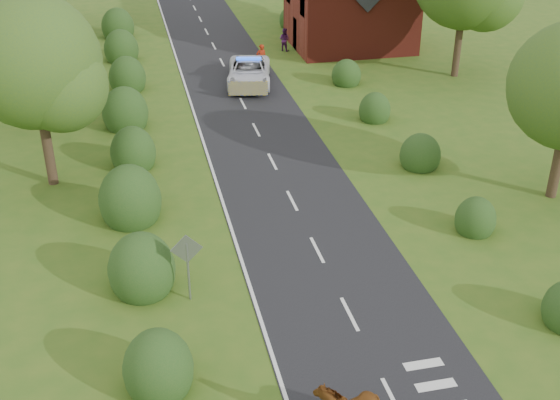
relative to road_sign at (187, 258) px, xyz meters
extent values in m
plane|color=#375D19|center=(5.00, -2.00, -1.65)|extent=(120.00, 120.00, 0.00)
cube|color=black|center=(5.00, 13.00, -1.64)|extent=(6.00, 70.00, 0.02)
cube|color=white|center=(5.00, -6.00, -1.63)|extent=(0.12, 1.80, 0.01)
cube|color=white|center=(5.00, -2.00, -1.63)|extent=(0.12, 1.80, 0.01)
cube|color=white|center=(5.00, 2.00, -1.63)|extent=(0.12, 1.80, 0.01)
cube|color=white|center=(5.00, 6.00, -1.63)|extent=(0.12, 1.80, 0.01)
cube|color=white|center=(5.00, 10.00, -1.63)|extent=(0.12, 1.80, 0.01)
cube|color=white|center=(5.00, 14.00, -1.63)|extent=(0.12, 1.80, 0.01)
cube|color=white|center=(5.00, 18.00, -1.63)|extent=(0.12, 1.80, 0.01)
cube|color=white|center=(5.00, 22.00, -1.63)|extent=(0.12, 1.80, 0.01)
cube|color=white|center=(5.00, 26.00, -1.63)|extent=(0.12, 1.80, 0.01)
cube|color=white|center=(5.00, 30.00, -1.63)|extent=(0.12, 1.80, 0.01)
cube|color=white|center=(5.00, 34.00, -1.63)|extent=(0.12, 1.80, 0.01)
cube|color=white|center=(5.00, 38.00, -1.63)|extent=(0.12, 1.80, 0.01)
cube|color=white|center=(5.00, 42.00, -1.63)|extent=(0.12, 1.80, 0.01)
cube|color=white|center=(2.10, 13.00, -1.63)|extent=(0.12, 70.00, 0.01)
cube|color=white|center=(6.40, -5.70, -1.63)|extent=(1.20, 0.35, 0.01)
cube|color=white|center=(6.40, -4.80, -1.63)|extent=(1.20, 0.35, 0.01)
ellipsoid|color=#1D4718|center=(-1.30, -4.00, -0.99)|extent=(2.00, 2.10, 2.40)
ellipsoid|color=#1D4718|center=(-1.50, 1.00, -0.91)|extent=(2.30, 2.41, 2.70)
ellipsoid|color=#1D4718|center=(-1.70, 6.00, -0.83)|extent=(2.50, 2.62, 3.00)
ellipsoid|color=#1D4718|center=(-1.40, 11.00, -0.97)|extent=(2.10, 2.20, 2.50)
ellipsoid|color=#1D4718|center=(-1.60, 16.00, -0.88)|extent=(2.40, 2.52, 2.80)
ellipsoid|color=#1D4718|center=(-1.30, 22.00, -0.94)|extent=(2.20, 2.31, 2.60)
ellipsoid|color=#1D4718|center=(-1.50, 28.00, -0.91)|extent=(2.30, 2.41, 2.70)
ellipsoid|color=#1D4718|center=(-1.60, 34.00, -0.88)|extent=(2.40, 2.52, 2.80)
ellipsoid|color=#1D4718|center=(11.40, 2.00, -1.13)|extent=(1.60, 1.68, 1.90)
ellipsoid|color=#1D4718|center=(11.60, 8.00, -1.08)|extent=(1.90, 2.00, 2.10)
ellipsoid|color=#1D4718|center=(11.50, 14.00, -1.10)|extent=(1.70, 1.78, 2.00)
ellipsoid|color=#1D4718|center=(11.80, 20.00, -1.10)|extent=(1.80, 1.89, 2.00)
ellipsoid|color=#1D4718|center=(11.60, 34.00, -1.10)|extent=(1.70, 1.78, 2.00)
cylinder|color=#332316|center=(-5.00, 10.00, 0.33)|extent=(0.44, 0.44, 3.96)
sphere|color=#335823|center=(-5.00, 10.00, 3.93)|extent=(5.60, 5.60, 5.60)
sphere|color=#49691A|center=(-4.02, 9.44, 3.03)|extent=(3.92, 3.92, 3.92)
cylinder|color=#332316|center=(-6.50, 18.00, 0.22)|extent=(0.44, 0.44, 3.74)
sphere|color=#335823|center=(-6.50, 18.00, 3.62)|extent=(5.60, 5.60, 5.60)
sphere|color=#49691A|center=(-5.52, 17.44, 2.77)|extent=(3.92, 3.92, 3.92)
cylinder|color=#332316|center=(-8.00, 28.00, 0.77)|extent=(0.44, 0.44, 4.84)
cylinder|color=#332316|center=(-5.50, 38.00, 0.44)|extent=(0.44, 0.44, 4.18)
cylinder|color=#332316|center=(16.00, 4.00, 0.11)|extent=(0.44, 0.44, 3.52)
cylinder|color=#332316|center=(19.00, 20.00, 0.55)|extent=(0.44, 0.44, 4.40)
cylinder|color=gray|center=(0.00, 0.00, -0.55)|extent=(0.08, 0.08, 2.20)
cube|color=gray|center=(0.00, 0.00, 0.35)|extent=(1.06, 0.04, 1.06)
cube|color=maroon|center=(14.50, 28.00, 1.10)|extent=(8.00, 7.00, 5.50)
imported|color=silver|center=(5.99, 21.31, -0.89)|extent=(3.59, 5.89, 1.53)
cube|color=yellow|center=(5.43, 18.59, -0.97)|extent=(2.24, 0.52, 0.84)
cube|color=blue|center=(5.99, 21.31, -0.05)|extent=(1.54, 0.58, 0.14)
imported|color=maroon|center=(7.21, 23.53, -0.76)|extent=(0.68, 0.47, 1.80)
imported|color=#501B55|center=(9.70, 27.77, -0.86)|extent=(0.98, 0.97, 1.60)
camera|label=1|loc=(-1.28, -19.46, 12.56)|focal=45.00mm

